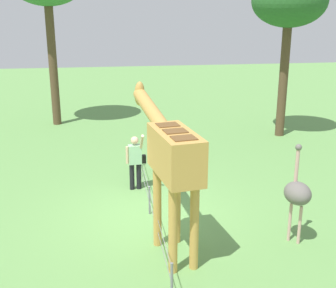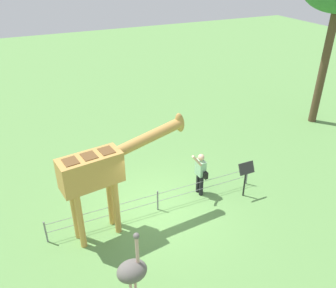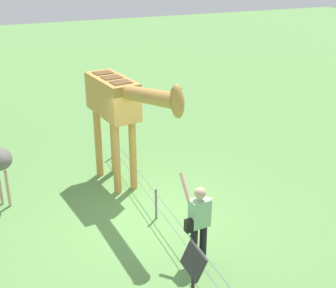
{
  "view_description": "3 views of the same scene",
  "coord_description": "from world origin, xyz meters",
  "px_view_note": "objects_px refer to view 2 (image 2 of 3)",
  "views": [
    {
      "loc": [
        -10.13,
        1.15,
        5.01
      ],
      "look_at": [
        0.05,
        -0.43,
        1.83
      ],
      "focal_mm": 46.94,
      "sensor_mm": 36.0,
      "label": 1
    },
    {
      "loc": [
        -3.4,
        -8.23,
        7.45
      ],
      "look_at": [
        0.31,
        -0.07,
        2.46
      ],
      "focal_mm": 37.16,
      "sensor_mm": 36.0,
      "label": 2
    },
    {
      "loc": [
        8.17,
        -3.04,
        5.56
      ],
      "look_at": [
        0.12,
        0.29,
        1.81
      ],
      "focal_mm": 49.22,
      "sensor_mm": 36.0,
      "label": 3
    }
  ],
  "objects_px": {
    "visitor": "(200,172)",
    "info_sign": "(246,173)",
    "giraffe": "(103,170)",
    "ostrich": "(132,271)"
  },
  "relations": [
    {
      "from": "giraffe",
      "to": "ostrich",
      "type": "height_order",
      "value": "giraffe"
    },
    {
      "from": "giraffe",
      "to": "info_sign",
      "type": "distance_m",
      "value": 4.87
    },
    {
      "from": "giraffe",
      "to": "visitor",
      "type": "xyz_separation_m",
      "value": [
        3.38,
        0.45,
        -1.27
      ]
    },
    {
      "from": "info_sign",
      "to": "visitor",
      "type": "bearing_deg",
      "value": 150.91
    },
    {
      "from": "ostrich",
      "to": "visitor",
      "type": "bearing_deg",
      "value": 42.24
    },
    {
      "from": "visitor",
      "to": "info_sign",
      "type": "height_order",
      "value": "visitor"
    },
    {
      "from": "ostrich",
      "to": "info_sign",
      "type": "relative_size",
      "value": 1.7
    },
    {
      "from": "giraffe",
      "to": "ostrich",
      "type": "distance_m",
      "value": 2.96
    },
    {
      "from": "visitor",
      "to": "info_sign",
      "type": "relative_size",
      "value": 1.32
    },
    {
      "from": "ostrich",
      "to": "giraffe",
      "type": "bearing_deg",
      "value": 86.32
    }
  ]
}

